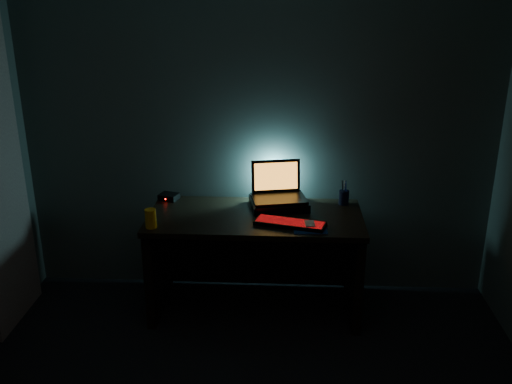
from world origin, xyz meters
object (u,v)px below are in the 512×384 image
(mouse, at_px, (310,225))
(router, at_px, (169,197))
(laptop, at_px, (278,189))
(keyboard, at_px, (290,223))
(pen_cup, at_px, (344,197))
(juice_glass, at_px, (151,218))

(mouse, xyz_separation_m, router, (-1.04, 0.48, 0.00))
(laptop, xyz_separation_m, keyboard, (0.09, -0.37, -0.11))
(laptop, distance_m, pen_cup, 0.49)
(mouse, bearing_deg, laptop, 114.46)
(keyboard, relative_size, router, 3.11)
(laptop, bearing_deg, mouse, -73.30)
(pen_cup, xyz_separation_m, juice_glass, (-1.32, -0.50, 0.01))
(keyboard, relative_size, pen_cup, 4.74)
(mouse, height_order, pen_cup, pen_cup)
(laptop, bearing_deg, router, 163.76)
(keyboard, bearing_deg, router, 168.99)
(mouse, distance_m, router, 1.14)
(mouse, distance_m, juice_glass, 1.05)
(laptop, relative_size, pen_cup, 4.05)
(laptop, height_order, pen_cup, laptop)
(laptop, relative_size, juice_glass, 3.29)
(laptop, height_order, juice_glass, laptop)
(juice_glass, distance_m, router, 0.53)
(pen_cup, xyz_separation_m, router, (-1.30, 0.03, -0.03))
(mouse, xyz_separation_m, pen_cup, (0.26, 0.45, 0.03))
(keyboard, relative_size, juice_glass, 3.85)
(laptop, bearing_deg, keyboard, -87.85)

